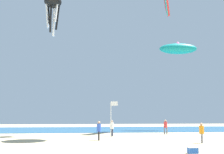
{
  "coord_description": "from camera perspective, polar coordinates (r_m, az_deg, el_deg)",
  "views": [
    {
      "loc": [
        -1.26,
        -14.94,
        2.15
      ],
      "look_at": [
        1.48,
        9.53,
        5.84
      ],
      "focal_mm": 41.71,
      "sensor_mm": 36.0,
      "label": 1
    }
  ],
  "objects": [
    {
      "name": "kite_octopus_black",
      "position": [
        43.13,
        -12.84,
        15.43
      ],
      "size": [
        3.75,
        3.75,
        6.3
      ],
      "rotation": [
        0.0,
        0.0,
        2.45
      ],
      "color": "black"
    },
    {
      "name": "person_near_tent",
      "position": [
        31.92,
        11.65,
        -10.41
      ],
      "size": [
        0.46,
        0.41,
        1.71
      ],
      "rotation": [
        0.0,
        0.0,
        3.23
      ],
      "color": "slate",
      "rests_on": "ground"
    },
    {
      "name": "ocean_strip",
      "position": [
        42.82,
        -4.78,
        -11.36
      ],
      "size": [
        110.0,
        18.04,
        0.03
      ],
      "primitive_type": "cube",
      "color": "#28608C",
      "rests_on": "ground"
    },
    {
      "name": "person_central",
      "position": [
        28.13,
        -0.04,
        -10.86
      ],
      "size": [
        0.41,
        0.41,
        1.71
      ],
      "rotation": [
        0.0,
        0.0,
        1.01
      ],
      "color": "#33384C",
      "rests_on": "ground"
    },
    {
      "name": "kite_inflatable_teal",
      "position": [
        42.78,
        14.28,
        6.04
      ],
      "size": [
        6.14,
        2.85,
        2.41
      ],
      "rotation": [
        0.0,
        0.0,
        3.02
      ],
      "color": "teal"
    },
    {
      "name": "person_rightmost",
      "position": [
        22.51,
        19.05,
        -11.16
      ],
      "size": [
        0.38,
        0.39,
        1.59
      ],
      "rotation": [
        0.0,
        0.0,
        1.08
      ],
      "color": "slate",
      "rests_on": "ground"
    },
    {
      "name": "person_leftmost",
      "position": [
        23.66,
        -2.9,
        -11.33
      ],
      "size": [
        0.4,
        0.45,
        1.69
      ],
      "rotation": [
        0.0,
        0.0,
        4.66
      ],
      "color": "black",
      "rests_on": "ground"
    },
    {
      "name": "cooler_box",
      "position": [
        16.35,
        17.28,
        -15.09
      ],
      "size": [
        0.57,
        0.37,
        0.35
      ],
      "color": "blue",
      "rests_on": "ground"
    },
    {
      "name": "banner_flag",
      "position": [
        22.1,
        -0.05,
        -8.8
      ],
      "size": [
        0.61,
        0.06,
        3.36
      ],
      "color": "silver",
      "rests_on": "ground"
    }
  ]
}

